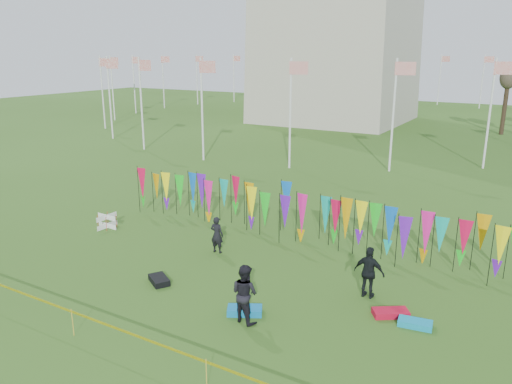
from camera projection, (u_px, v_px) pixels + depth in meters
The scene contains 12 objects.
ground at pixel (187, 312), 16.74m from camera, with size 160.00×160.00×0.00m, color #2F5317.
flagpole_ring at pixel (336, 88), 62.31m from camera, with size 57.40×56.16×8.00m.
banner_row at pixel (298, 210), 22.75m from camera, with size 18.64×0.64×2.34m.
caution_tape_near at pixel (116, 329), 14.21m from camera, with size 26.00×0.02×0.90m.
box_kite at pixel (107, 221), 24.57m from camera, with size 0.64×0.64×0.71m.
person_left at pixel (217, 235), 21.48m from camera, with size 0.59×0.43×1.62m, color black.
person_mid at pixel (245, 293), 15.91m from camera, with size 0.95×0.59×1.96m, color black.
person_right at pixel (369, 272), 17.49m from camera, with size 1.11×0.63×1.89m, color black.
kite_bag_turquoise at pixel (245, 310), 16.58m from camera, with size 1.15×0.57×0.23m, color #0C7CC1.
kite_bag_red at pixel (391, 313), 16.44m from camera, with size 1.16×0.53×0.21m, color red.
kite_bag_black at pixel (159, 280), 18.79m from camera, with size 0.99×0.57×0.23m, color black.
kite_bag_teal at pixel (415, 323), 15.82m from camera, with size 1.05×0.50×0.20m, color #0E98C4.
Camera 1 is at (9.61, -11.77, 8.41)m, focal length 35.00 mm.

